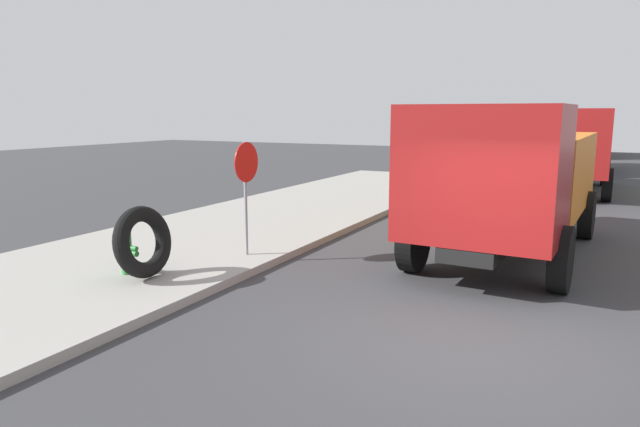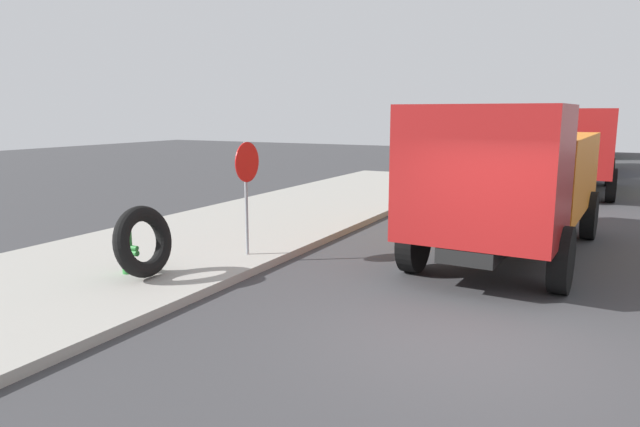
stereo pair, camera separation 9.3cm
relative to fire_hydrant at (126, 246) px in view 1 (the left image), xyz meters
The scene contains 9 objects.
ground_plane 5.75m from the fire_hydrant, 89.89° to the right, with size 80.00×80.00×0.00m, color #38383A.
sidewalk_curb 0.96m from the fire_hydrant, 89.22° to the left, with size 36.00×5.00×0.15m, color #99968E.
fire_hydrant is the anchor object (origin of this frame).
loose_tire 0.46m from the fire_hydrant, 97.30° to the right, with size 1.20×1.20×0.26m, color black.
stop_sign 2.53m from the fire_hydrant, 27.92° to the right, with size 0.76×0.08×2.18m.
dump_truck_orange 7.44m from the fire_hydrant, 48.15° to the right, with size 7.11×3.06×3.00m.
dump_truck_yellow 16.87m from the fire_hydrant, 20.66° to the right, with size 7.05×2.92×3.00m.
dump_truck_blue 25.05m from the fire_hydrant, 13.05° to the right, with size 7.10×3.03×3.00m.
dump_truck_green 35.63m from the fire_hydrant, ahead, with size 7.11×3.08×3.00m.
Camera 1 is at (-6.88, -1.47, 2.88)m, focal length 31.81 mm.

